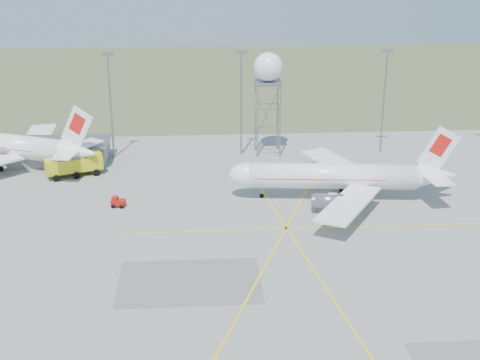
{
  "coord_description": "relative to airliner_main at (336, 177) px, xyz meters",
  "views": [
    {
      "loc": [
        -18.57,
        -59.72,
        41.39
      ],
      "look_at": [
        -11.96,
        40.0,
        4.25
      ],
      "focal_mm": 50.0,
      "sensor_mm": 36.0,
      "label": 1
    }
  ],
  "objects": [
    {
      "name": "radar_tower",
      "position": [
        -8.73,
        24.92,
        7.39
      ],
      "size": [
        5.54,
        5.54,
        20.07
      ],
      "color": "slate",
      "rests_on": "ground"
    },
    {
      "name": "airliner_far",
      "position": [
        -59.06,
        20.73,
        0.11
      ],
      "size": [
        36.61,
        34.22,
        12.99
      ],
      "rotation": [
        0.0,
        0.0,
        2.74
      ],
      "color": "white",
      "rests_on": "ground"
    },
    {
      "name": "mast_c",
      "position": [
        14.07,
        24.44,
        8.2
      ],
      "size": [
        2.2,
        0.5,
        20.5
      ],
      "color": "slate",
      "rests_on": "ground"
    },
    {
      "name": "ground",
      "position": [
        -3.93,
        -41.56,
        -3.87
      ],
      "size": [
        400.0,
        400.0,
        0.0
      ],
      "primitive_type": "plane",
      "color": "#9D9C97",
      "rests_on": "ground"
    },
    {
      "name": "mast_a",
      "position": [
        -38.93,
        24.44,
        8.2
      ],
      "size": [
        2.2,
        0.5,
        20.5
      ],
      "color": "slate",
      "rests_on": "ground"
    },
    {
      "name": "baggage_tug",
      "position": [
        -35.5,
        -1.1,
        -3.23
      ],
      "size": [
        2.4,
        2.07,
        1.69
      ],
      "rotation": [
        0.0,
        0.0,
        -0.17
      ],
      "color": "#A2140B",
      "rests_on": "ground"
    },
    {
      "name": "building_grey",
      "position": [
        -48.93,
        22.44,
        -1.9
      ],
      "size": [
        19.0,
        10.0,
        3.9
      ],
      "color": "gray",
      "rests_on": "ground"
    },
    {
      "name": "fire_truck",
      "position": [
        -44.63,
        14.25,
        -1.95
      ],
      "size": [
        10.55,
        6.69,
        4.0
      ],
      "rotation": [
        0.0,
        0.0,
        0.36
      ],
      "color": "gold",
      "rests_on": "ground"
    },
    {
      "name": "mast_b",
      "position": [
        -13.93,
        24.44,
        8.2
      ],
      "size": [
        2.2,
        0.5,
        20.5
      ],
      "color": "slate",
      "rests_on": "ground"
    },
    {
      "name": "grass_strip",
      "position": [
        -3.93,
        98.44,
        -3.86
      ],
      "size": [
        400.0,
        120.0,
        0.03
      ],
      "primitive_type": "cube",
      "color": "#4C5D33",
      "rests_on": "ground"
    },
    {
      "name": "airliner_main",
      "position": [
        0.0,
        0.0,
        0.0
      ],
      "size": [
        37.13,
        35.95,
        12.63
      ],
      "rotation": [
        0.0,
        0.0,
        3.04
      ],
      "color": "white",
      "rests_on": "ground"
    }
  ]
}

